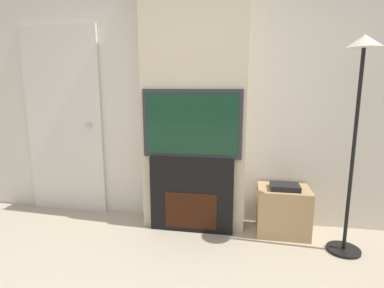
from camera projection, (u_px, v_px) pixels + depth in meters
wall_back at (197, 93)px, 3.09m from camera, size 6.00×0.06×2.70m
chimney_breast at (195, 94)px, 2.92m from camera, size 1.02×0.29×2.70m
fireplace at (192, 194)px, 2.96m from camera, size 0.82×0.15×0.75m
television at (192, 124)px, 2.83m from camera, size 0.95×0.07×0.65m
floor_lamp at (359, 98)px, 2.38m from camera, size 0.28×0.28×1.81m
media_stand at (283, 210)px, 2.91m from camera, size 0.49×0.37×0.51m
entry_door at (64, 122)px, 3.35m from camera, size 0.90×0.09×2.07m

